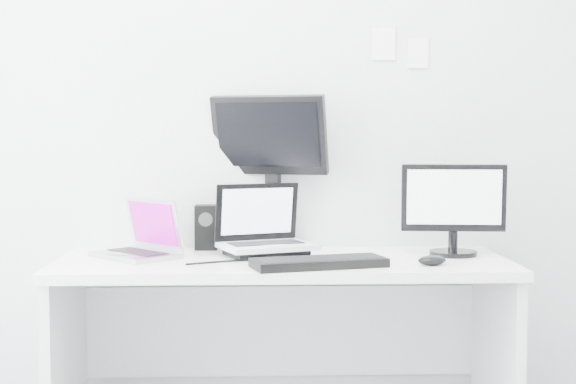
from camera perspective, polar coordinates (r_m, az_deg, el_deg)
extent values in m
plane|color=silver|center=(3.68, -0.52, 5.84)|extent=(3.60, 0.00, 3.60)
cube|color=white|center=(3.44, -0.35, -10.58)|extent=(1.80, 0.70, 0.73)
cube|color=#A8A8AD|center=(3.44, -10.37, -2.33)|extent=(0.41, 0.42, 0.25)
cube|color=black|center=(3.65, -5.56, -2.39)|extent=(0.13, 0.13, 0.19)
cube|color=silver|center=(3.43, -1.42, -1.86)|extent=(0.44, 0.39, 0.30)
cube|color=black|center=(3.64, -1.16, 1.48)|extent=(0.53, 0.33, 0.68)
cube|color=black|center=(3.51, 11.17, -1.09)|extent=(0.44, 0.24, 0.39)
cube|color=black|center=(3.17, 2.11, -4.81)|extent=(0.53, 0.30, 0.03)
ellipsoid|color=black|center=(3.25, 9.73, -4.59)|extent=(0.13, 0.11, 0.04)
cube|color=white|center=(3.73, 6.51, 9.95)|extent=(0.10, 0.00, 0.14)
cube|color=white|center=(3.75, 8.80, 9.28)|extent=(0.09, 0.00, 0.13)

